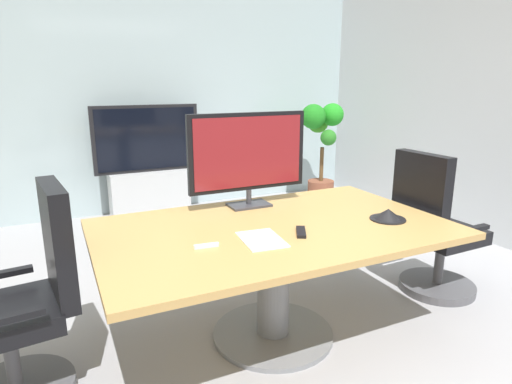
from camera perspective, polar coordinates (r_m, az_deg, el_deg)
ground_plane at (r=2.79m, az=4.40°, el=-20.03°), size 7.79×7.79×0.00m
wall_back_glass_partition at (r=5.50m, az=-13.52°, el=11.68°), size 5.51×0.10×2.69m
conference_table at (r=2.65m, az=2.35°, el=-7.95°), size 2.06×1.26×0.74m
office_chair_left at (r=2.51m, az=-27.83°, el=-13.82°), size 0.62×0.60×1.09m
office_chair_right at (r=3.49m, az=22.29°, el=-5.38°), size 0.60×0.58×1.09m
tv_monitor at (r=2.92m, az=-1.04°, el=4.98°), size 0.84×0.18×0.64m
wall_display_unit at (r=5.24m, az=-13.90°, el=1.54°), size 1.20×0.36×1.31m
potted_plant at (r=5.68m, az=8.57°, el=6.61°), size 0.59×0.59×1.30m
conference_phone at (r=2.81m, az=16.97°, el=-2.89°), size 0.22×0.22×0.07m
remote_control at (r=2.47m, az=5.99°, el=-5.27°), size 0.13×0.17×0.02m
whiteboard_marker at (r=2.27m, az=-6.54°, el=-7.03°), size 0.13×0.03×0.02m
paper_notepad at (r=2.36m, az=0.70°, el=-6.24°), size 0.24×0.32×0.01m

